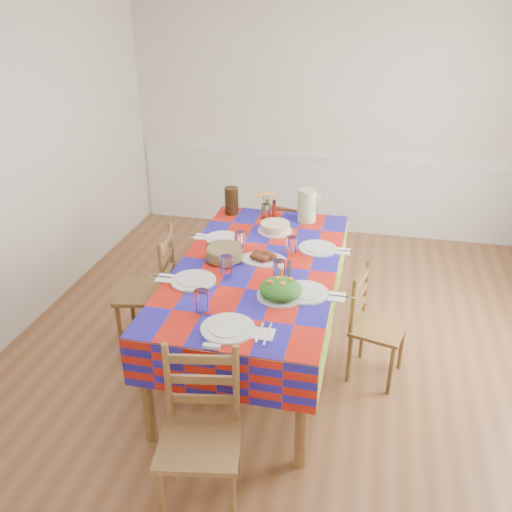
{
  "coord_description": "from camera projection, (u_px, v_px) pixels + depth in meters",
  "views": [
    {
      "loc": [
        0.58,
        -3.66,
        2.67
      ],
      "look_at": [
        -0.22,
        -0.13,
        0.87
      ],
      "focal_mm": 38.0,
      "sensor_mm": 36.0,
      "label": 1
    }
  ],
  "objects": [
    {
      "name": "wainscot",
      "position": [
        323.0,
        191.0,
        6.45
      ],
      "size": [
        4.41,
        0.06,
        0.92
      ],
      "color": "white",
      "rests_on": "room"
    },
    {
      "name": "setting_left_far",
      "position": [
        228.0,
        239.0,
        4.31
      ],
      "size": [
        0.51,
        0.3,
        0.13
      ],
      "rotation": [
        0.0,
        0.0,
        1.57
      ],
      "color": "silver",
      "rests_on": "dining_table"
    },
    {
      "name": "cake",
      "position": [
        275.0,
        228.0,
        4.48
      ],
      "size": [
        0.29,
        0.29,
        0.08
      ],
      "color": "silver",
      "rests_on": "dining_table"
    },
    {
      "name": "setting_right_near",
      "position": [
        296.0,
        284.0,
        3.64
      ],
      "size": [
        0.59,
        0.34,
        0.15
      ],
      "rotation": [
        0.0,
        0.0,
        -1.57
      ],
      "color": "silver",
      "rests_on": "dining_table"
    },
    {
      "name": "chair_right",
      "position": [
        374.0,
        326.0,
        3.99
      ],
      "size": [
        0.45,
        0.46,
        0.87
      ],
      "rotation": [
        0.0,
        0.0,
        1.32
      ],
      "color": "brown",
      "rests_on": "room"
    },
    {
      "name": "setting_near_head",
      "position": [
        219.0,
        319.0,
        3.26
      ],
      "size": [
        0.53,
        0.36,
        0.16
      ],
      "color": "silver",
      "rests_on": "dining_table"
    },
    {
      "name": "meat_platter",
      "position": [
        263.0,
        257.0,
        4.01
      ],
      "size": [
        0.34,
        0.25,
        0.07
      ],
      "color": "silver",
      "rests_on": "dining_table"
    },
    {
      "name": "hot_sauce",
      "position": [
        274.0,
        208.0,
        4.76
      ],
      "size": [
        0.04,
        0.04,
        0.16
      ],
      "primitive_type": "cylinder",
      "color": "#AD1B0D",
      "rests_on": "dining_table"
    },
    {
      "name": "pasta_bowl",
      "position": [
        224.0,
        253.0,
        4.02
      ],
      "size": [
        0.28,
        0.28,
        0.1
      ],
      "color": "white",
      "rests_on": "dining_table"
    },
    {
      "name": "salad_platter",
      "position": [
        281.0,
        290.0,
        3.54
      ],
      "size": [
        0.31,
        0.31,
        0.13
      ],
      "color": "silver",
      "rests_on": "dining_table"
    },
    {
      "name": "green_pitcher",
      "position": [
        307.0,
        205.0,
        4.65
      ],
      "size": [
        0.16,
        0.16,
        0.28
      ],
      "primitive_type": "cylinder",
      "color": "#ADCB8F",
      "rests_on": "dining_table"
    },
    {
      "name": "serving_utensils",
      "position": [
        284.0,
        273.0,
        3.85
      ],
      "size": [
        0.17,
        0.39,
        0.01
      ],
      "color": "black",
      "rests_on": "dining_table"
    },
    {
      "name": "flower_vase",
      "position": [
        266.0,
        207.0,
        4.72
      ],
      "size": [
        0.16,
        0.13,
        0.25
      ],
      "color": "white",
      "rests_on": "dining_table"
    },
    {
      "name": "room",
      "position": [
        290.0,
        191.0,
        3.9
      ],
      "size": [
        4.58,
        5.08,
        2.78
      ],
      "color": "brown",
      "rests_on": "ground"
    },
    {
      "name": "dining_table",
      "position": [
        258.0,
        276.0,
        4.01
      ],
      "size": [
        1.17,
        2.17,
        0.84
      ],
      "color": "brown",
      "rests_on": "room"
    },
    {
      "name": "chair_far",
      "position": [
        287.0,
        239.0,
        5.36
      ],
      "size": [
        0.44,
        0.42,
        0.87
      ],
      "rotation": [
        0.0,
        0.0,
        2.98
      ],
      "color": "brown",
      "rests_on": "room"
    },
    {
      "name": "name_card",
      "position": [
        211.0,
        346.0,
        3.05
      ],
      "size": [
        0.1,
        0.03,
        0.02
      ],
      "primitive_type": "cube",
      "color": "silver",
      "rests_on": "dining_table"
    },
    {
      "name": "chair_near",
      "position": [
        201.0,
        436.0,
        2.93
      ],
      "size": [
        0.51,
        0.49,
        0.99
      ],
      "rotation": [
        0.0,
        0.0,
        0.18
      ],
      "color": "brown",
      "rests_on": "room"
    },
    {
      "name": "setting_left_near",
      "position": [
        204.0,
        275.0,
        3.75
      ],
      "size": [
        0.57,
        0.34,
        0.15
      ],
      "rotation": [
        0.0,
        0.0,
        1.57
      ],
      "color": "silver",
      "rests_on": "dining_table"
    },
    {
      "name": "chair_left",
      "position": [
        151.0,
        291.0,
        4.3
      ],
      "size": [
        0.5,
        0.52,
        1.02
      ],
      "rotation": [
        0.0,
        0.0,
        -1.39
      ],
      "color": "brown",
      "rests_on": "room"
    },
    {
      "name": "tea_pitcher",
      "position": [
        231.0,
        201.0,
        4.81
      ],
      "size": [
        0.12,
        0.12,
        0.24
      ],
      "primitive_type": "cylinder",
      "color": "black",
      "rests_on": "dining_table"
    },
    {
      "name": "setting_right_far",
      "position": [
        309.0,
        247.0,
        4.16
      ],
      "size": [
        0.56,
        0.32,
        0.14
      ],
      "rotation": [
        0.0,
        0.0,
        -1.57
      ],
      "color": "silver",
      "rests_on": "dining_table"
    }
  ]
}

